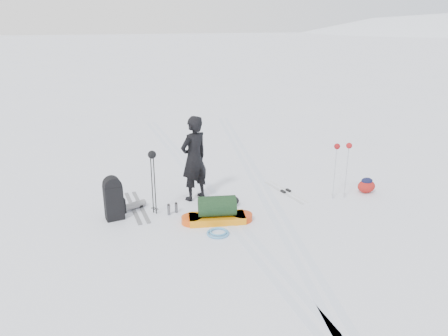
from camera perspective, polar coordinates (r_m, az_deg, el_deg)
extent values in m
plane|color=white|center=(9.65, 0.11, -5.75)|extent=(200.00, 200.00, 0.00)
ellipsoid|color=white|center=(156.42, 24.39, -13.01)|extent=(256.00, 192.00, 160.00)
cube|color=silver|center=(9.62, -0.58, -5.81)|extent=(1.40, 17.97, 0.01)
cube|color=silver|center=(9.68, 0.80, -5.65)|extent=(1.40, 17.97, 0.01)
cube|color=silver|center=(11.76, 3.52, -1.04)|extent=(2.09, 13.88, 0.01)
cube|color=silver|center=(11.84, 4.62, -0.93)|extent=(2.09, 13.88, 0.01)
imported|color=black|center=(10.00, -3.94, 1.25)|extent=(0.87, 0.77, 1.99)
cube|color=orange|center=(9.18, -0.91, -6.62)|extent=(1.22, 0.65, 0.15)
cylinder|color=red|center=(9.25, 2.40, -6.43)|extent=(0.48, 0.48, 0.15)
cylinder|color=#E74D0D|center=(9.15, -4.25, -6.78)|extent=(0.48, 0.48, 0.15)
cylinder|color=black|center=(9.06, -0.92, -4.99)|extent=(0.83, 0.53, 0.43)
cube|color=black|center=(9.47, -14.20, -4.41)|extent=(0.42, 0.33, 0.75)
cylinder|color=black|center=(9.32, -14.40, -2.19)|extent=(0.40, 0.32, 0.36)
cube|color=black|center=(9.56, -13.05, -4.77)|extent=(0.12, 0.20, 0.32)
cylinder|color=slate|center=(9.96, -11.78, -4.84)|extent=(0.60, 0.40, 0.16)
cylinder|color=black|center=(9.49, -9.38, -2.13)|extent=(0.02, 0.02, 1.32)
cylinder|color=black|center=(9.42, -9.03, -2.26)|extent=(0.02, 0.02, 1.32)
torus|color=black|center=(9.70, -9.20, -5.20)|extent=(0.10, 0.10, 0.01)
torus|color=black|center=(9.64, -8.85, -5.34)|extent=(0.10, 0.10, 0.01)
sphere|color=black|center=(9.23, -9.39, 1.73)|extent=(0.18, 0.18, 0.18)
cylinder|color=silver|center=(10.41, 14.25, -0.69)|extent=(0.02, 0.02, 1.26)
cylinder|color=silver|center=(10.54, 15.70, -0.57)|extent=(0.02, 0.02, 1.26)
torus|color=#B9BCC1|center=(10.60, 14.02, -3.40)|extent=(0.10, 0.10, 0.01)
torus|color=#AAACB1|center=(10.73, 15.45, -3.26)|extent=(0.10, 0.10, 0.01)
sphere|color=maroon|center=(10.22, 14.55, 2.75)|extent=(0.14, 0.14, 0.14)
sphere|color=maroon|center=(10.35, 16.03, 2.83)|extent=(0.14, 0.14, 0.14)
cube|color=gray|center=(10.07, -10.82, -4.94)|extent=(0.27, 1.82, 0.02)
cube|color=gray|center=(10.05, -11.84, -5.08)|extent=(0.27, 1.82, 0.02)
cube|color=black|center=(10.06, -10.83, -4.77)|extent=(0.09, 0.19, 0.05)
cube|color=black|center=(10.03, -11.85, -4.91)|extent=(0.09, 0.19, 0.05)
cube|color=#BBBEC2|center=(10.74, 7.72, -3.19)|extent=(0.41, 1.56, 0.01)
cube|color=silver|center=(10.83, 8.40, -3.04)|extent=(0.41, 1.56, 0.01)
cube|color=black|center=(10.73, 7.72, -3.05)|extent=(0.09, 0.17, 0.04)
cube|color=black|center=(10.82, 8.41, -2.90)|extent=(0.09, 0.17, 0.04)
torus|color=#4F8FC0|center=(8.71, -0.80, -8.50)|extent=(0.47, 0.47, 0.05)
torus|color=#54A0CD|center=(8.74, -0.75, -8.31)|extent=(0.37, 0.37, 0.04)
ellipsoid|color=maroon|center=(11.16, 18.09, -2.30)|extent=(0.47, 0.38, 0.32)
ellipsoid|color=black|center=(11.12, 18.17, -1.61)|extent=(0.30, 0.25, 0.15)
cylinder|color=#595C61|center=(9.54, -7.22, -5.47)|extent=(0.08, 0.08, 0.23)
cylinder|color=#4F5156|center=(9.64, -6.25, -5.23)|extent=(0.08, 0.08, 0.21)
cylinder|color=black|center=(9.49, -7.26, -4.77)|extent=(0.07, 0.07, 0.03)
cylinder|color=black|center=(9.59, -6.28, -4.59)|extent=(0.07, 0.07, 0.03)
ellipsoid|color=black|center=(9.92, 0.99, -4.33)|extent=(0.42, 0.36, 0.22)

